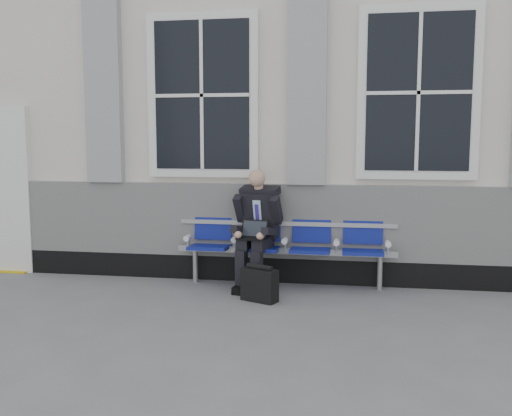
# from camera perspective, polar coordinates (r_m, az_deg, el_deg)

# --- Properties ---
(ground) EXTENTS (70.00, 70.00, 0.00)m
(ground) POSITION_cam_1_polar(r_m,az_deg,el_deg) (5.58, 13.17, -11.39)
(ground) COLOR slate
(ground) RESTS_ON ground
(station_building) EXTENTS (14.40, 4.40, 4.49)m
(station_building) POSITION_cam_1_polar(r_m,az_deg,el_deg) (8.78, 11.98, 9.96)
(station_building) COLOR silver
(station_building) RESTS_ON ground
(bench) EXTENTS (2.60, 0.47, 0.91)m
(bench) POSITION_cam_1_polar(r_m,az_deg,el_deg) (6.75, 2.97, -3.17)
(bench) COLOR #9EA0A3
(bench) RESTS_ON ground
(businessman) EXTENTS (0.58, 0.78, 1.38)m
(businessman) POSITION_cam_1_polar(r_m,az_deg,el_deg) (6.64, 0.11, -1.59)
(businessman) COLOR black
(businessman) RESTS_ON ground
(briefcase) EXTENTS (0.42, 0.31, 0.40)m
(briefcase) POSITION_cam_1_polar(r_m,az_deg,el_deg) (6.17, 0.35, -7.63)
(briefcase) COLOR black
(briefcase) RESTS_ON ground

